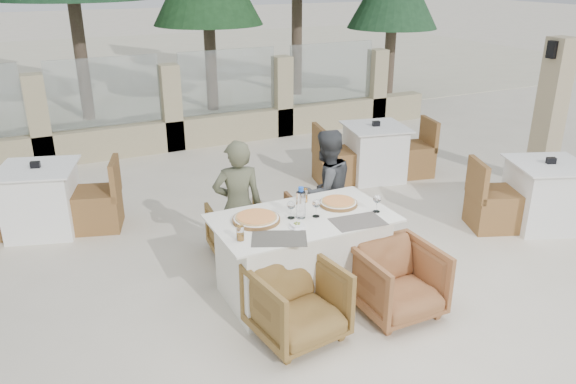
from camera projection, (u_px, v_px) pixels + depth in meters
name	position (u px, v px, depth m)	size (l,w,h in m)	color
ground	(308.00, 284.00, 5.38)	(80.00, 80.00, 0.00)	beige
sand_patch	(94.00, 67.00, 17.07)	(30.00, 16.00, 0.01)	beige
perimeter_wall_far	(171.00, 102.00, 9.09)	(10.00, 0.34, 1.60)	tan
lantern_pillar	(550.00, 113.00, 7.55)	(0.34, 0.34, 2.00)	tan
dining_table	(302.00, 255.00, 5.12)	(1.60, 0.90, 0.77)	white
placemat_near_left	(279.00, 239.00, 4.57)	(0.45, 0.30, 0.00)	#4F4C44
placemat_near_right	(358.00, 222.00, 4.88)	(0.45, 0.30, 0.00)	#605952
pizza_left	(256.00, 218.00, 4.88)	(0.42, 0.42, 0.05)	orange
pizza_right	(338.00, 203.00, 5.21)	(0.35, 0.35, 0.05)	#E4581F
water_bottle	(301.00, 203.00, 4.91)	(0.08, 0.08, 0.29)	#A5BED9
wine_glass_centre	(291.00, 209.00, 4.91)	(0.08, 0.08, 0.18)	silver
wine_glass_near	(316.00, 207.00, 4.95)	(0.08, 0.08, 0.18)	white
wine_glass_corner	(377.00, 202.00, 5.04)	(0.08, 0.08, 0.18)	white
beer_glass_left	(240.00, 233.00, 4.53)	(0.06, 0.06, 0.12)	#C37C1B
beer_glass_right	(304.00, 195.00, 5.27)	(0.06, 0.06, 0.13)	orange
olive_dish	(297.00, 225.00, 4.77)	(0.11, 0.11, 0.04)	white
armchair_far_left	(238.00, 230.00, 5.87)	(0.57, 0.59, 0.54)	olive
armchair_far_right	(320.00, 221.00, 6.04)	(0.62, 0.64, 0.59)	brown
armchair_near_left	(297.00, 302.00, 4.52)	(0.68, 0.70, 0.63)	olive
armchair_near_right	(398.00, 281.00, 4.84)	(0.67, 0.69, 0.62)	#965F36
diner_left	(238.00, 206.00, 5.46)	(0.49, 0.32, 1.33)	#53553E
diner_right	(326.00, 191.00, 5.85)	(0.64, 0.50, 1.31)	#3D3F42
bg_table_a	(41.00, 200.00, 6.34)	(1.64, 0.82, 0.77)	white
bg_table_b	(374.00, 152.00, 7.96)	(1.64, 0.82, 0.77)	white
bg_table_c	(545.00, 195.00, 6.47)	(1.64, 0.82, 0.77)	white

